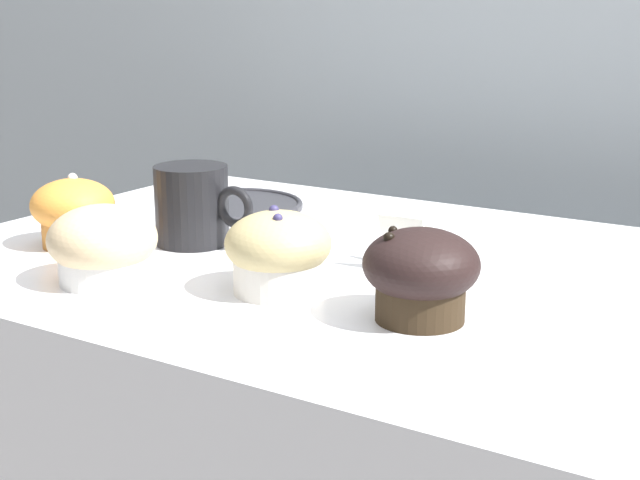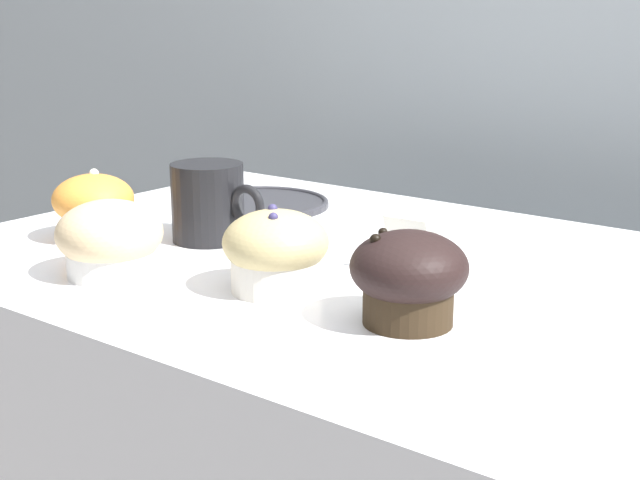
{
  "view_description": "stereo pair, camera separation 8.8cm",
  "coord_description": "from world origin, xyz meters",
  "px_view_note": "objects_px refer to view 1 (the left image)",
  "views": [
    {
      "loc": [
        0.42,
        -0.81,
        1.18
      ],
      "look_at": [
        -0.02,
        -0.08,
        0.95
      ],
      "focal_mm": 50.0,
      "sensor_mm": 36.0,
      "label": 1
    },
    {
      "loc": [
        0.5,
        -0.76,
        1.18
      ],
      "look_at": [
        -0.02,
        -0.08,
        0.95
      ],
      "focal_mm": 50.0,
      "sensor_mm": 36.0,
      "label": 2
    }
  ],
  "objects_px": {
    "muffin_back_right": "(103,245)",
    "muffin_front_left": "(421,273)",
    "muffin_back_left": "(278,252)",
    "muffin_front_right": "(73,211)",
    "coffee_cup": "(193,203)",
    "serving_plate": "(232,205)"
  },
  "relations": [
    {
      "from": "muffin_front_right",
      "to": "muffin_back_left",
      "type": "bearing_deg",
      "value": -3.39
    },
    {
      "from": "muffin_back_left",
      "to": "muffin_front_right",
      "type": "height_order",
      "value": "muffin_back_left"
    },
    {
      "from": "muffin_front_left",
      "to": "serving_plate",
      "type": "xyz_separation_m",
      "value": [
        -0.41,
        0.27,
        -0.04
      ]
    },
    {
      "from": "muffin_back_left",
      "to": "muffin_back_right",
      "type": "height_order",
      "value": "muffin_back_left"
    },
    {
      "from": "muffin_front_left",
      "to": "muffin_back_left",
      "type": "bearing_deg",
      "value": -179.91
    },
    {
      "from": "serving_plate",
      "to": "muffin_back_left",
      "type": "bearing_deg",
      "value": -45.75
    },
    {
      "from": "coffee_cup",
      "to": "serving_plate",
      "type": "bearing_deg",
      "value": 113.88
    },
    {
      "from": "muffin_back_right",
      "to": "coffee_cup",
      "type": "height_order",
      "value": "coffee_cup"
    },
    {
      "from": "muffin_back_left",
      "to": "coffee_cup",
      "type": "height_order",
      "value": "coffee_cup"
    },
    {
      "from": "muffin_back_right",
      "to": "muffin_front_left",
      "type": "distance_m",
      "value": 0.32
    },
    {
      "from": "muffin_back_left",
      "to": "muffin_back_right",
      "type": "xyz_separation_m",
      "value": [
        -0.17,
        -0.06,
        -0.0
      ]
    },
    {
      "from": "muffin_back_right",
      "to": "muffin_front_left",
      "type": "xyz_separation_m",
      "value": [
        0.32,
        0.07,
        0.01
      ]
    },
    {
      "from": "muffin_back_left",
      "to": "muffin_back_right",
      "type": "bearing_deg",
      "value": -158.83
    },
    {
      "from": "muffin_front_left",
      "to": "serving_plate",
      "type": "bearing_deg",
      "value": 147.0
    },
    {
      "from": "muffin_back_left",
      "to": "muffin_back_right",
      "type": "relative_size",
      "value": 0.95
    },
    {
      "from": "muffin_back_left",
      "to": "serving_plate",
      "type": "relative_size",
      "value": 0.53
    },
    {
      "from": "muffin_back_right",
      "to": "muffin_front_right",
      "type": "xyz_separation_m",
      "value": [
        -0.13,
        0.08,
        0.0
      ]
    },
    {
      "from": "muffin_back_right",
      "to": "muffin_back_left",
      "type": "bearing_deg",
      "value": 21.17
    },
    {
      "from": "coffee_cup",
      "to": "serving_plate",
      "type": "distance_m",
      "value": 0.19
    },
    {
      "from": "muffin_front_left",
      "to": "coffee_cup",
      "type": "relative_size",
      "value": 0.8
    },
    {
      "from": "muffin_back_right",
      "to": "muffin_front_right",
      "type": "bearing_deg",
      "value": 147.51
    },
    {
      "from": "muffin_back_left",
      "to": "muffin_front_right",
      "type": "bearing_deg",
      "value": 176.61
    }
  ]
}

